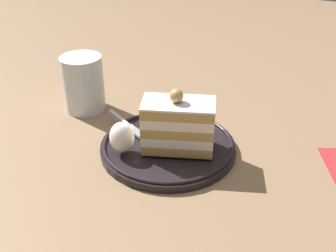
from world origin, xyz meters
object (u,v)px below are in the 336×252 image
(cake_slice, at_px, (178,125))
(drink_glass_near, at_px, (83,85))
(whipped_cream_dollop, at_px, (122,137))
(fork, at_px, (127,124))
(dessert_plate, at_px, (168,146))

(cake_slice, height_order, drink_glass_near, cake_slice)
(whipped_cream_dollop, height_order, fork, whipped_cream_dollop)
(dessert_plate, distance_m, whipped_cream_dollop, 0.08)
(whipped_cream_dollop, xyz_separation_m, fork, (0.07, 0.03, -0.02))
(drink_glass_near, bearing_deg, dessert_plate, -109.68)
(cake_slice, relative_size, whipped_cream_dollop, 2.47)
(dessert_plate, bearing_deg, drink_glass_near, 70.32)
(dessert_plate, xyz_separation_m, whipped_cream_dollop, (-0.05, 0.06, 0.03))
(cake_slice, distance_m, fork, 0.12)
(whipped_cream_dollop, xyz_separation_m, drink_glass_near, (0.13, 0.15, 0.01))
(fork, height_order, drink_glass_near, drink_glass_near)
(cake_slice, distance_m, whipped_cream_dollop, 0.09)
(dessert_plate, xyz_separation_m, cake_slice, (-0.01, -0.02, 0.05))
(dessert_plate, relative_size, cake_slice, 1.79)
(dessert_plate, height_order, fork, fork)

